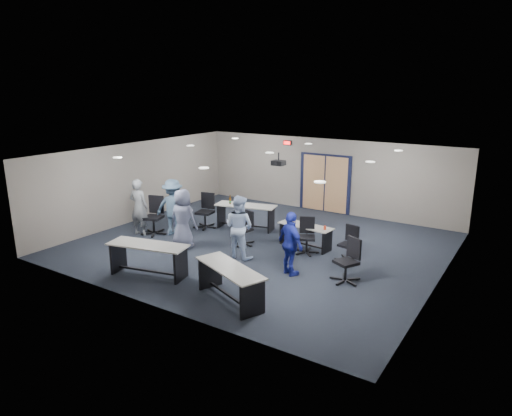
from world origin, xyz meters
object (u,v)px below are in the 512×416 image
Objects in this scene: chair_back_b at (243,228)px; person_plaid at (183,218)px; table_back_left at (245,212)px; chair_loose_left at (153,216)px; chair_back_a at (205,211)px; person_gray at (139,207)px; table_back_right at (306,232)px; person_lightblue at (239,227)px; person_back at (173,207)px; table_front_left at (148,254)px; chair_loose_right at (346,260)px; person_navy at (291,244)px; chair_back_c at (307,236)px; chair_back_d at (348,244)px; table_front_right at (230,278)px.

person_plaid reaches higher than chair_back_b.
chair_loose_left is (-2.09, -2.08, 0.05)m from table_back_left.
chair_back_a is 2.11m from person_gray.
table_back_right is 2.09m from person_lightblue.
table_front_left is at bearing 104.41° from person_back.
table_front_left reaches higher than table_back_right.
chair_loose_right is 1.39m from person_navy.
chair_back_a is at bearing 148.14° from chair_back_c.
chair_back_d is at bearing 20.77° from chair_back_b.
table_front_right is 2.02× the size of chair_back_c.
table_back_left is 2.05× the size of chair_back_c.
table_front_left is 2.20× the size of chair_back_d.
chair_loose_right reaches higher than chair_back_c.
chair_back_d is 1.88m from person_navy.
chair_back_a is 1.20× the size of chair_back_d.
chair_back_b is 3.01m from chair_loose_left.
person_plaid is at bearing -80.73° from chair_back_a.
person_lightblue is (3.76, 0.07, -0.02)m from person_gray.
table_front_right is at bearing -56.18° from chair_back_a.
chair_loose_left is 0.70m from person_back.
chair_back_c is 0.84× the size of chair_loose_left.
table_back_right is at bearing 166.40° from chair_loose_right.
chair_back_a is (-1.31, 3.80, 0.02)m from table_front_left.
table_back_left is at bearing -11.91° from person_navy.
chair_back_c is 3.57m from person_plaid.
table_back_left is 1.23× the size of table_back_right.
table_back_left is 2.54m from table_back_right.
chair_back_b is 1.05× the size of chair_back_d.
chair_loose_left is 0.70× the size of person_plaid.
chair_back_a reaches higher than table_back_left.
table_front_right is at bearing 129.07° from person_back.
person_plaid is (-3.16, 2.07, 0.32)m from table_front_right.
person_gray reaches higher than table_front_left.
chair_loose_right is at bearing 75.59° from table_front_right.
chair_back_c is at bearing -165.09° from chair_back_d.
person_back is (-0.39, -1.07, 0.31)m from chair_back_a.
table_front_left is at bearing 64.17° from person_lightblue.
person_back is (0.53, 0.35, 0.28)m from chair_loose_left.
person_back is (-5.45, -0.84, 0.41)m from chair_back_d.
person_navy is (5.14, -0.46, 0.20)m from chair_loose_left.
person_lightblue is at bearing 18.25° from person_navy.
table_back_left is 2.91m from chair_back_c.
chair_loose_left is (-0.93, -1.41, 0.03)m from chair_back_a.
person_gray is at bearing 167.25° from chair_back_c.
chair_loose_right is (6.46, -0.12, -0.06)m from chair_loose_left.
person_gray is (-6.33, -1.42, 0.41)m from chair_back_d.
table_front_right is at bearing -99.12° from chair_back_d.
table_back_left is at bearing 134.07° from chair_back_b.
person_back is (-1.70, 2.74, 0.33)m from table_front_left.
table_back_right is at bearing -25.85° from table_back_left.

